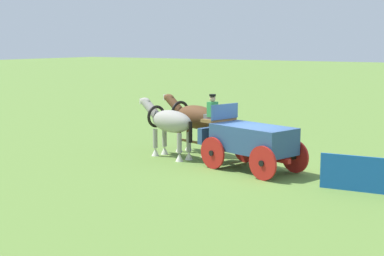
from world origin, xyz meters
name	(u,v)px	position (x,y,z in m)	size (l,w,h in m)	color
ground_plane	(253,171)	(0.00, 0.00, 0.00)	(220.00, 220.00, 0.00)	olive
show_wagon	(250,139)	(0.16, -0.04, 1.10)	(5.88, 2.60, 2.61)	#2D4C7A
draft_horse_near	(169,123)	(3.87, -0.35, 1.38)	(3.09, 1.38, 2.25)	#9E998E
draft_horse_off	(194,118)	(3.52, -1.60, 1.44)	(3.17, 1.47, 2.31)	brown
sponsor_banner	(373,175)	(-4.44, 0.78, 0.55)	(3.20, 0.06, 1.10)	#1959B2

